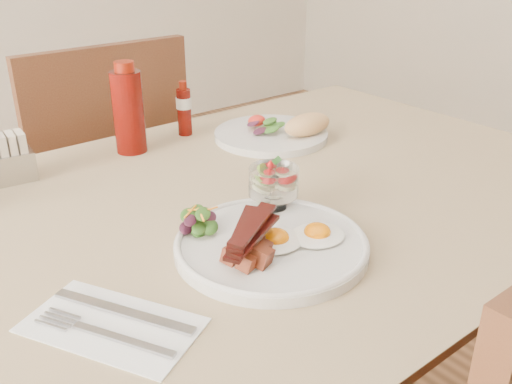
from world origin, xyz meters
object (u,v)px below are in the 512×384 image
object	(u,v)px
chair_far	(101,190)
table	(252,242)
fruit_cup	(273,182)
hot_sauce_bottle	(184,109)
ketchup_bottle	(128,110)
sugar_caddy	(5,161)
second_plate	(279,131)
main_plate	(271,246)

from	to	relation	value
chair_far	table	bearing A→B (deg)	-90.00
fruit_cup	hot_sauce_bottle	xyz separation A→B (m)	(0.10, 0.42, -0.00)
ketchup_bottle	hot_sauce_bottle	distance (m)	0.15
chair_far	fruit_cup	world-z (taller)	chair_far
fruit_cup	sugar_caddy	xyz separation A→B (m)	(-0.29, 0.41, -0.02)
chair_far	ketchup_bottle	world-z (taller)	ketchup_bottle
ketchup_bottle	hot_sauce_bottle	size ratio (longest dim) A/B	1.54
second_plate	hot_sauce_bottle	size ratio (longest dim) A/B	2.06
fruit_cup	sugar_caddy	size ratio (longest dim) A/B	0.78
main_plate	sugar_caddy	world-z (taller)	sugar_caddy
fruit_cup	ketchup_bottle	bearing A→B (deg)	95.59
fruit_cup	hot_sauce_bottle	world-z (taller)	hot_sauce_bottle
second_plate	main_plate	bearing A→B (deg)	-132.32
second_plate	ketchup_bottle	distance (m)	0.33
fruit_cup	sugar_caddy	world-z (taller)	fruit_cup
fruit_cup	hot_sauce_bottle	distance (m)	0.44
table	ketchup_bottle	size ratio (longest dim) A/B	7.14
main_plate	fruit_cup	bearing A→B (deg)	48.35
second_plate	fruit_cup	bearing A→B (deg)	-132.52
second_plate	hot_sauce_bottle	bearing A→B (deg)	133.43
main_plate	hot_sauce_bottle	xyz separation A→B (m)	(0.18, 0.51, 0.05)
sugar_caddy	ketchup_bottle	bearing A→B (deg)	6.00
chair_far	hot_sauce_bottle	xyz separation A→B (m)	(0.09, -0.31, 0.29)
second_plate	hot_sauce_bottle	xyz separation A→B (m)	(-0.15, 0.15, 0.04)
chair_far	hot_sauce_bottle	size ratio (longest dim) A/B	7.69
table	fruit_cup	bearing A→B (deg)	-102.58
table	sugar_caddy	world-z (taller)	sugar_caddy
chair_far	main_plate	size ratio (longest dim) A/B	3.32
table	second_plate	world-z (taller)	second_plate
table	second_plate	size ratio (longest dim) A/B	5.34
main_plate	fruit_cup	size ratio (longest dim) A/B	3.48
main_plate	fruit_cup	xyz separation A→B (m)	(0.07, 0.08, 0.05)
chair_far	sugar_caddy	xyz separation A→B (m)	(-0.31, -0.33, 0.27)
main_plate	hot_sauce_bottle	size ratio (longest dim) A/B	2.32
table	sugar_caddy	xyz separation A→B (m)	(-0.31, 0.33, 0.13)
main_plate	second_plate	xyz separation A→B (m)	(0.32, 0.35, 0.01)
second_plate	ketchup_bottle	xyz separation A→B (m)	(-0.29, 0.14, 0.07)
fruit_cup	second_plate	size ratio (longest dim) A/B	0.32
table	hot_sauce_bottle	bearing A→B (deg)	76.21
chair_far	fruit_cup	distance (m)	0.79
fruit_cup	ketchup_bottle	world-z (taller)	ketchup_bottle
ketchup_bottle	sugar_caddy	size ratio (longest dim) A/B	1.80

